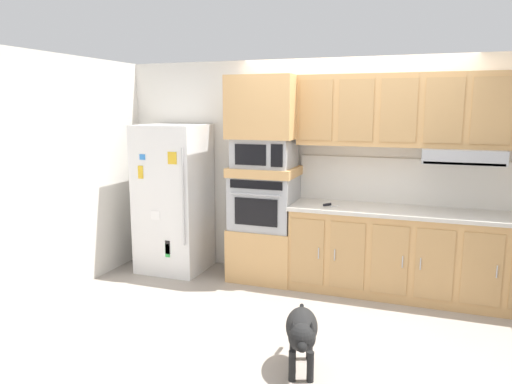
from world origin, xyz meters
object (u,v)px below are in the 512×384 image
at_px(refrigerator, 174,198).
at_px(built_in_oven, 265,202).
at_px(screwdriver, 328,205).
at_px(dog, 302,330).
at_px(microwave, 265,153).

height_order(refrigerator, built_in_oven, refrigerator).
distance_m(screwdriver, dog, 1.90).
bearing_deg(microwave, dog, -63.64).
xyz_separation_m(refrigerator, built_in_oven, (1.13, 0.07, 0.02)).
xyz_separation_m(built_in_oven, screwdriver, (0.74, -0.08, 0.03)).
bearing_deg(built_in_oven, screwdriver, -6.24).
height_order(built_in_oven, screwdriver, built_in_oven).
height_order(built_in_oven, microwave, microwave).
xyz_separation_m(refrigerator, microwave, (1.13, 0.07, 0.58)).
xyz_separation_m(microwave, dog, (0.93, -1.88, -1.11)).
relative_size(screwdriver, dog, 0.21).
xyz_separation_m(screwdriver, dog, (0.19, -1.79, -0.59)).
height_order(screwdriver, dog, screwdriver).
distance_m(built_in_oven, screwdriver, 0.75).
bearing_deg(dog, microwave, -168.25).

